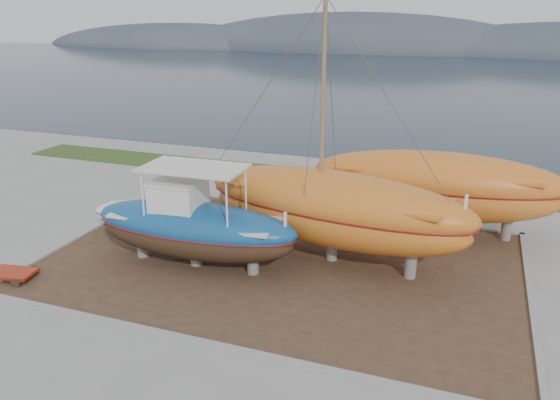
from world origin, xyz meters
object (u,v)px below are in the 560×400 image
at_px(white_dinghy, 148,216).
at_px(orange_sailboat, 336,138).
at_px(orange_bare_hull, 434,194).
at_px(red_trailer, 13,276).
at_px(blue_caique, 194,217).

xyz_separation_m(white_dinghy, orange_sailboat, (8.50, -0.08, 4.25)).
xyz_separation_m(orange_sailboat, orange_bare_hull, (3.43, 4.35, -3.18)).
bearing_deg(red_trailer, orange_bare_hull, 26.06).
distance_m(orange_sailboat, orange_bare_hull, 6.39).
bearing_deg(blue_caique, orange_bare_hull, 37.00).
height_order(blue_caique, orange_sailboat, orange_sailboat).
distance_m(blue_caique, orange_bare_hull, 10.60).
bearing_deg(orange_bare_hull, orange_sailboat, -130.77).
distance_m(white_dinghy, orange_sailboat, 9.50).
xyz_separation_m(blue_caique, orange_sailboat, (4.84, 2.27, 2.96)).
bearing_deg(orange_sailboat, white_dinghy, -171.60).
xyz_separation_m(white_dinghy, orange_bare_hull, (11.93, 4.28, 1.07)).
bearing_deg(white_dinghy, orange_bare_hull, -0.79).
relative_size(blue_caique, orange_sailboat, 0.75).
relative_size(blue_caique, white_dinghy, 1.78).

